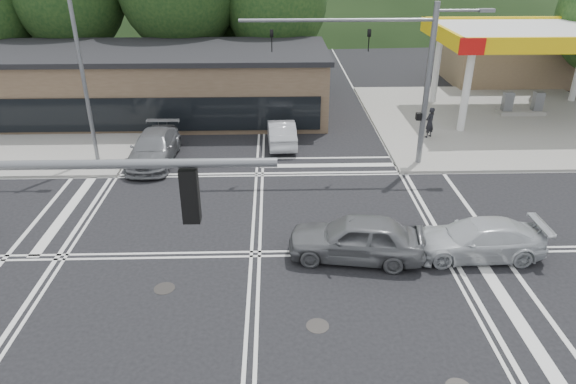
{
  "coord_description": "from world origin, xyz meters",
  "views": [
    {
      "loc": [
        0.75,
        -16.09,
        10.56
      ],
      "look_at": [
        1.28,
        2.35,
        1.4
      ],
      "focal_mm": 32.0,
      "sensor_mm": 36.0,
      "label": 1
    }
  ],
  "objects_px": {
    "car_queue_b": "(291,104)",
    "pedestrian": "(430,122)",
    "car_silver_east": "(478,239)",
    "car_queue_a": "(281,132)",
    "car_grey_center": "(356,238)",
    "car_northbound": "(154,148)"
  },
  "relations": [
    {
      "from": "car_queue_b",
      "to": "pedestrian",
      "type": "bearing_deg",
      "value": 144.16
    },
    {
      "from": "car_silver_east",
      "to": "car_queue_b",
      "type": "distance_m",
      "value": 17.97
    },
    {
      "from": "pedestrian",
      "to": "car_queue_a",
      "type": "bearing_deg",
      "value": -33.41
    },
    {
      "from": "car_grey_center",
      "to": "pedestrian",
      "type": "relative_size",
      "value": 2.76
    },
    {
      "from": "car_grey_center",
      "to": "car_queue_b",
      "type": "bearing_deg",
      "value": -164.99
    },
    {
      "from": "car_northbound",
      "to": "car_queue_a",
      "type": "bearing_deg",
      "value": 20.87
    },
    {
      "from": "car_grey_center",
      "to": "car_northbound",
      "type": "distance_m",
      "value": 13.06
    },
    {
      "from": "car_queue_a",
      "to": "car_northbound",
      "type": "relative_size",
      "value": 0.81
    },
    {
      "from": "car_queue_a",
      "to": "pedestrian",
      "type": "bearing_deg",
      "value": -179.95
    },
    {
      "from": "car_northbound",
      "to": "car_queue_b",
      "type": "bearing_deg",
      "value": 46.78
    },
    {
      "from": "car_grey_center",
      "to": "car_silver_east",
      "type": "xyz_separation_m",
      "value": [
        4.47,
        0.0,
        -0.14
      ]
    },
    {
      "from": "car_silver_east",
      "to": "car_queue_b",
      "type": "relative_size",
      "value": 1.02
    },
    {
      "from": "car_queue_b",
      "to": "pedestrian",
      "type": "distance_m",
      "value": 9.13
    },
    {
      "from": "car_silver_east",
      "to": "pedestrian",
      "type": "bearing_deg",
      "value": 172.56
    },
    {
      "from": "car_grey_center",
      "to": "car_queue_b",
      "type": "height_order",
      "value": "car_grey_center"
    },
    {
      "from": "car_silver_east",
      "to": "car_queue_b",
      "type": "height_order",
      "value": "car_queue_b"
    },
    {
      "from": "car_silver_east",
      "to": "car_queue_a",
      "type": "xyz_separation_m",
      "value": [
        -6.98,
        11.68,
        0.01
      ]
    },
    {
      "from": "car_northbound",
      "to": "pedestrian",
      "type": "height_order",
      "value": "pedestrian"
    },
    {
      "from": "car_queue_a",
      "to": "pedestrian",
      "type": "height_order",
      "value": "pedestrian"
    },
    {
      "from": "car_silver_east",
      "to": "car_queue_a",
      "type": "bearing_deg",
      "value": -149.17
    },
    {
      "from": "car_grey_center",
      "to": "car_silver_east",
      "type": "height_order",
      "value": "car_grey_center"
    },
    {
      "from": "car_northbound",
      "to": "pedestrian",
      "type": "xyz_separation_m",
      "value": [
        15.22,
        2.85,
        0.27
      ]
    }
  ]
}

